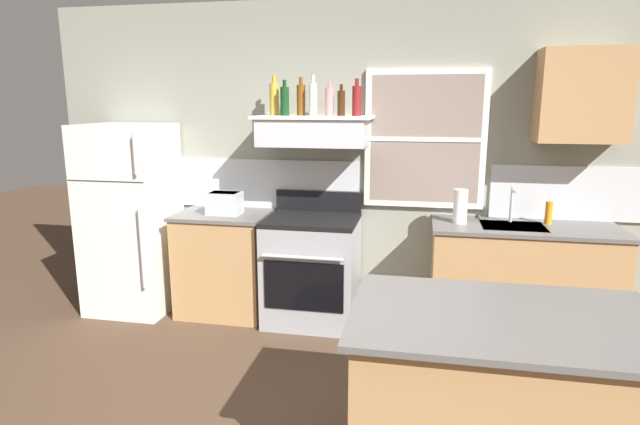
{
  "coord_description": "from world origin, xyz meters",
  "views": [
    {
      "loc": [
        0.64,
        -2.27,
        1.85
      ],
      "look_at": [
        -0.05,
        1.2,
        1.1
      ],
      "focal_mm": 29.13,
      "sensor_mm": 36.0,
      "label": 1
    }
  ],
  "objects_px": {
    "toaster": "(225,203)",
    "paper_towel_roll": "(460,206)",
    "stove_range": "(312,268)",
    "bottle_dark_green_wine": "(285,101)",
    "dish_soap_bottle": "(549,213)",
    "bottle_champagne_gold_foil": "(274,99)",
    "bottle_clear_tall": "(313,99)",
    "bottle_brown_stout": "(341,103)",
    "bottle_red_label_wine": "(357,100)",
    "bottle_rose_pink": "(329,101)",
    "kitchen_island": "(499,405)",
    "refrigerator": "(131,218)",
    "bottle_amber_wine": "(301,99)"
  },
  "relations": [
    {
      "from": "refrigerator",
      "to": "dish_soap_bottle",
      "type": "height_order",
      "value": "refrigerator"
    },
    {
      "from": "bottle_clear_tall",
      "to": "bottle_brown_stout",
      "type": "height_order",
      "value": "bottle_clear_tall"
    },
    {
      "from": "bottle_clear_tall",
      "to": "bottle_brown_stout",
      "type": "bearing_deg",
      "value": 3.64
    },
    {
      "from": "toaster",
      "to": "dish_soap_bottle",
      "type": "distance_m",
      "value": 2.65
    },
    {
      "from": "stove_range",
      "to": "bottle_dark_green_wine",
      "type": "bearing_deg",
      "value": 164.88
    },
    {
      "from": "toaster",
      "to": "dish_soap_bottle",
      "type": "bearing_deg",
      "value": 3.19
    },
    {
      "from": "bottle_champagne_gold_foil",
      "to": "bottle_dark_green_wine",
      "type": "distance_m",
      "value": 0.15
    },
    {
      "from": "bottle_champagne_gold_foil",
      "to": "bottle_rose_pink",
      "type": "xyz_separation_m",
      "value": [
        0.48,
        -0.04,
        -0.02
      ]
    },
    {
      "from": "toaster",
      "to": "paper_towel_roll",
      "type": "xyz_separation_m",
      "value": [
        1.96,
        0.05,
        0.04
      ]
    },
    {
      "from": "bottle_rose_pink",
      "to": "bottle_brown_stout",
      "type": "height_order",
      "value": "bottle_rose_pink"
    },
    {
      "from": "bottle_clear_tall",
      "to": "paper_towel_roll",
      "type": "bearing_deg",
      "value": -1.28
    },
    {
      "from": "bottle_amber_wine",
      "to": "bottle_rose_pink",
      "type": "relative_size",
      "value": 1.14
    },
    {
      "from": "bottle_clear_tall",
      "to": "bottle_brown_stout",
      "type": "relative_size",
      "value": 1.29
    },
    {
      "from": "bottle_red_label_wine",
      "to": "paper_towel_roll",
      "type": "bearing_deg",
      "value": -2.4
    },
    {
      "from": "paper_towel_roll",
      "to": "kitchen_island",
      "type": "xyz_separation_m",
      "value": [
        0.09,
        -1.85,
        -0.59
      ]
    },
    {
      "from": "bottle_red_label_wine",
      "to": "kitchen_island",
      "type": "distance_m",
      "value": 2.53
    },
    {
      "from": "paper_towel_roll",
      "to": "dish_soap_bottle",
      "type": "relative_size",
      "value": 1.5
    },
    {
      "from": "bottle_champagne_gold_foil",
      "to": "dish_soap_bottle",
      "type": "xyz_separation_m",
      "value": [
        2.23,
        -0.02,
        -0.88
      ]
    },
    {
      "from": "bottle_clear_tall",
      "to": "paper_towel_roll",
      "type": "xyz_separation_m",
      "value": [
        1.2,
        -0.03,
        -0.84
      ]
    },
    {
      "from": "toaster",
      "to": "kitchen_island",
      "type": "xyz_separation_m",
      "value": [
        2.05,
        -1.8,
        -0.55
      ]
    },
    {
      "from": "bottle_dark_green_wine",
      "to": "bottle_red_label_wine",
      "type": "bearing_deg",
      "value": 0.79
    },
    {
      "from": "bottle_red_label_wine",
      "to": "paper_towel_roll",
      "type": "height_order",
      "value": "bottle_red_label_wine"
    },
    {
      "from": "stove_range",
      "to": "dish_soap_bottle",
      "type": "xyz_separation_m",
      "value": [
        1.88,
        0.14,
        0.54
      ]
    },
    {
      "from": "refrigerator",
      "to": "stove_range",
      "type": "relative_size",
      "value": 1.53
    },
    {
      "from": "stove_range",
      "to": "kitchen_island",
      "type": "height_order",
      "value": "stove_range"
    },
    {
      "from": "bottle_rose_pink",
      "to": "bottle_brown_stout",
      "type": "relative_size",
      "value": 1.09
    },
    {
      "from": "toaster",
      "to": "bottle_brown_stout",
      "type": "relative_size",
      "value": 1.2
    },
    {
      "from": "bottle_clear_tall",
      "to": "bottle_red_label_wine",
      "type": "bearing_deg",
      "value": 1.37
    },
    {
      "from": "toaster",
      "to": "stove_range",
      "type": "height_order",
      "value": "toaster"
    },
    {
      "from": "bottle_clear_tall",
      "to": "kitchen_island",
      "type": "distance_m",
      "value": 2.68
    },
    {
      "from": "stove_range",
      "to": "bottle_dark_green_wine",
      "type": "height_order",
      "value": "bottle_dark_green_wine"
    },
    {
      "from": "toaster",
      "to": "bottle_clear_tall",
      "type": "relative_size",
      "value": 0.92
    },
    {
      "from": "bottle_red_label_wine",
      "to": "dish_soap_bottle",
      "type": "distance_m",
      "value": 1.76
    },
    {
      "from": "bottle_amber_wine",
      "to": "kitchen_island",
      "type": "bearing_deg",
      "value": -54.25
    },
    {
      "from": "stove_range",
      "to": "bottle_brown_stout",
      "type": "distance_m",
      "value": 1.41
    },
    {
      "from": "refrigerator",
      "to": "bottle_brown_stout",
      "type": "xyz_separation_m",
      "value": [
        1.88,
        0.1,
        1.01
      ]
    },
    {
      "from": "bottle_rose_pink",
      "to": "dish_soap_bottle",
      "type": "relative_size",
      "value": 1.51
    },
    {
      "from": "stove_range",
      "to": "bottle_rose_pink",
      "type": "distance_m",
      "value": 1.4
    },
    {
      "from": "refrigerator",
      "to": "toaster",
      "type": "relative_size",
      "value": 5.62
    },
    {
      "from": "bottle_clear_tall",
      "to": "dish_soap_bottle",
      "type": "distance_m",
      "value": 2.08
    },
    {
      "from": "bottle_amber_wine",
      "to": "paper_towel_roll",
      "type": "distance_m",
      "value": 1.56
    },
    {
      "from": "dish_soap_bottle",
      "to": "bottle_champagne_gold_foil",
      "type": "bearing_deg",
      "value": 179.59
    },
    {
      "from": "kitchen_island",
      "to": "toaster",
      "type": "bearing_deg",
      "value": 138.68
    },
    {
      "from": "paper_towel_roll",
      "to": "kitchen_island",
      "type": "relative_size",
      "value": 0.19
    },
    {
      "from": "bottle_brown_stout",
      "to": "dish_soap_bottle",
      "type": "height_order",
      "value": "bottle_brown_stout"
    },
    {
      "from": "bottle_amber_wine",
      "to": "refrigerator",
      "type": "bearing_deg",
      "value": -173.95
    },
    {
      "from": "dish_soap_bottle",
      "to": "kitchen_island",
      "type": "bearing_deg",
      "value": -106.92
    },
    {
      "from": "bottle_brown_stout",
      "to": "paper_towel_roll",
      "type": "distance_m",
      "value": 1.26
    },
    {
      "from": "bottle_champagne_gold_foil",
      "to": "bottle_rose_pink",
      "type": "bearing_deg",
      "value": -5.09
    },
    {
      "from": "bottle_champagne_gold_foil",
      "to": "bottle_dark_green_wine",
      "type": "relative_size",
      "value": 1.15
    }
  ]
}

